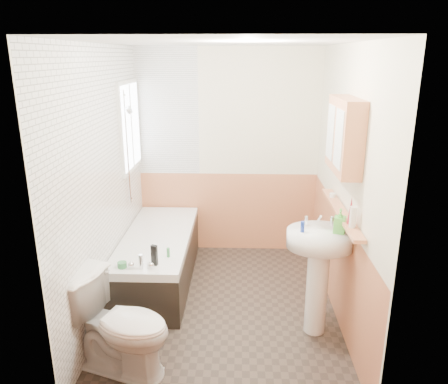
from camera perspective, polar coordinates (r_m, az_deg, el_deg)
The scene contains 26 objects.
floor at distance 4.51m, azimuth -0.07°, elevation -14.68°, with size 2.80×2.80×0.00m, color #2C241F.
ceiling at distance 3.82m, azimuth -0.09°, elevation 18.99°, with size 2.80×2.80×0.00m, color white.
wall_back at distance 5.35m, azimuth 0.50°, elevation 5.06°, with size 2.20×0.02×2.50m, color #EFE6C5.
wall_front at distance 2.67m, azimuth -1.26°, elevation -7.98°, with size 2.20×0.02×2.50m, color #EFE6C5.
wall_left at distance 4.18m, azimuth -15.48°, elevation 0.86°, with size 0.02×2.80×2.50m, color #EFE6C5.
wall_right at distance 4.10m, azimuth 15.62°, elevation 0.54°, with size 0.02×2.80×2.50m, color #EFE6C5.
wainscot_right at distance 4.36m, azimuth 14.53°, elevation -8.93°, with size 0.01×2.80×1.00m, color #D68558.
wainscot_front at distance 3.08m, azimuth -1.13°, elevation -20.50°, with size 2.20×0.01×1.00m, color #D68558.
wainscot_back at distance 5.54m, azimuth 0.48°, elevation -2.59°, with size 2.20×0.01×1.00m, color #D68558.
tile_cladding_left at distance 4.17m, azimuth -15.19°, elevation 0.86°, with size 0.01×2.80×2.50m, color white.
tile_return_back at distance 5.31m, azimuth -7.46°, elevation 10.30°, with size 0.75×0.01×1.50m, color white.
window at distance 4.97m, azimuth -12.11°, elevation 8.42°, with size 0.03×0.79×0.99m.
bathtub at distance 4.86m, azimuth -8.58°, elevation -8.44°, with size 0.70×1.77×0.70m.
shower_riser at distance 4.73m, azimuth -12.50°, elevation 6.81°, with size 0.11×0.08×1.21m.
toilet at distance 3.61m, azimuth -13.35°, elevation -16.58°, with size 0.46×0.82×0.80m, color white.
sink at distance 3.91m, azimuth 12.27°, elevation -8.73°, with size 0.57×0.46×1.10m.
pine_shelf at distance 3.96m, azimuth 15.03°, elevation -2.55°, with size 0.10×1.30×0.03m, color #D68558.
medicine_cabinet at distance 3.77m, azimuth 15.46°, elevation 7.13°, with size 0.17×0.68×0.62m.
foam_can at distance 3.58m, azimuth 16.48°, elevation -3.16°, with size 0.05×0.05×0.17m, color silver.
green_bottle at distance 3.63m, azimuth 16.24°, elevation -2.27°, with size 0.05×0.05×0.24m, color maroon.
black_jar at distance 4.30m, azimuth 13.99°, elevation -0.40°, with size 0.06×0.06×0.04m, color silver.
soap_bottle at distance 3.76m, azimuth 14.84°, elevation -4.48°, with size 0.09×0.21×0.10m, color #59C647.
clear_bottle at distance 3.71m, azimuth 10.22°, elevation -4.49°, with size 0.03×0.03×0.09m, color #19339E.
blue_gel at distance 4.06m, azimuth -9.09°, elevation -8.16°, with size 0.05×0.03×0.20m, color black.
cream_jar at distance 4.11m, azimuth -13.17°, elevation -9.25°, with size 0.08×0.08×0.05m, color #388447.
orange_bottle at distance 4.22m, azimuth -7.29°, elevation -7.84°, with size 0.03×0.03×0.09m, color #388447.
Camera 1 is at (0.15, -3.82, 2.39)m, focal length 35.00 mm.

